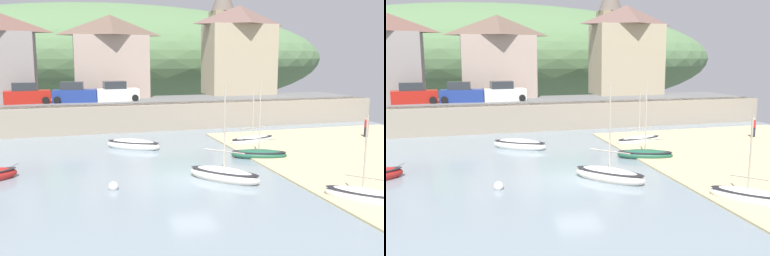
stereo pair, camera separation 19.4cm
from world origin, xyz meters
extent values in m
cube|color=gray|center=(0.00, 0.00, -0.03)|extent=(48.00, 40.00, 0.06)
cube|color=tan|center=(14.00, 2.00, 0.05)|extent=(18.00, 22.00, 0.10)
cube|color=gray|center=(0.00, 17.00, 1.20)|extent=(48.00, 2.40, 2.40)
cube|color=#606060|center=(0.00, 20.70, 2.35)|extent=(48.00, 9.00, 0.10)
ellipsoid|color=#52754A|center=(0.84, 55.20, 6.44)|extent=(80.00, 44.00, 18.39)
cube|color=tan|center=(-1.79, 25.20, 5.67)|extent=(7.68, 4.53, 6.54)
pyramid|color=brown|center=(-1.79, 25.20, 10.02)|extent=(7.98, 4.83, 2.17)
cube|color=tan|center=(13.00, 25.20, 6.38)|extent=(7.70, 4.86, 7.96)
pyramid|color=brown|center=(13.00, 25.20, 11.46)|extent=(8.00, 5.16, 2.19)
cube|color=#9B8E6A|center=(12.44, 29.20, 7.32)|extent=(2.80, 2.80, 9.85)
ellipsoid|color=silver|center=(1.61, -0.48, 0.26)|extent=(3.73, 3.87, 0.95)
ellipsoid|color=black|center=(1.61, -0.48, 0.52)|extent=(3.65, 3.80, 0.12)
cylinder|color=#B2A893|center=(1.61, -0.48, 2.97)|extent=(0.09, 0.09, 4.46)
cylinder|color=gray|center=(1.61, -0.48, 1.63)|extent=(1.70, 1.82, 0.07)
ellipsoid|color=white|center=(-1.92, 9.07, 0.26)|extent=(4.13, 3.33, 0.96)
ellipsoid|color=black|center=(-1.92, 9.07, 0.53)|extent=(4.05, 3.27, 0.12)
ellipsoid|color=white|center=(6.63, -5.47, 0.23)|extent=(3.08, 3.35, 0.83)
ellipsoid|color=black|center=(6.63, -5.47, 0.46)|extent=(3.02, 3.29, 0.12)
cylinder|color=#B2A893|center=(6.63, -5.47, 2.35)|extent=(0.09, 0.09, 3.42)
cylinder|color=gray|center=(6.63, -5.47, 1.16)|extent=(1.15, 1.33, 0.07)
ellipsoid|color=#20533C|center=(5.74, 3.89, 0.20)|extent=(3.95, 2.61, 0.74)
ellipsoid|color=black|center=(5.74, 3.89, 0.40)|extent=(3.87, 2.56, 0.12)
cylinder|color=#B2A893|center=(5.74, 3.89, 2.80)|extent=(0.09, 0.09, 4.45)
cylinder|color=gray|center=(5.74, 3.89, 1.28)|extent=(2.08, 0.86, 0.07)
ellipsoid|color=white|center=(7.42, 8.64, 0.20)|extent=(4.19, 2.05, 0.73)
ellipsoid|color=black|center=(7.42, 8.64, 0.40)|extent=(4.10, 2.01, 0.12)
cylinder|color=#B2A893|center=(7.42, 8.64, 2.29)|extent=(0.09, 0.09, 3.44)
cylinder|color=gray|center=(7.42, 8.64, 1.19)|extent=(2.42, 0.69, 0.07)
cube|color=#AC1D15|center=(-10.03, 20.70, 3.00)|extent=(4.27, 2.16, 1.20)
cube|color=#282D33|center=(-10.28, 20.70, 3.95)|extent=(2.26, 1.73, 0.80)
cylinder|color=black|center=(-8.38, 21.50, 2.72)|extent=(0.64, 0.22, 0.64)
cylinder|color=black|center=(-8.38, 19.90, 2.72)|extent=(0.64, 0.22, 0.64)
cylinder|color=black|center=(-11.68, 21.50, 2.72)|extent=(0.64, 0.22, 0.64)
cylinder|color=black|center=(-11.68, 19.90, 2.72)|extent=(0.64, 0.22, 0.64)
cube|color=navy|center=(-5.72, 20.70, 3.00)|extent=(4.23, 2.06, 1.20)
cube|color=#282D33|center=(-5.97, 20.70, 3.95)|extent=(2.22, 1.68, 0.80)
cylinder|color=black|center=(-4.07, 21.50, 2.72)|extent=(0.64, 0.22, 0.64)
cylinder|color=black|center=(-4.07, 19.90, 2.72)|extent=(0.64, 0.22, 0.64)
cylinder|color=black|center=(-7.37, 21.50, 2.72)|extent=(0.64, 0.22, 0.64)
cylinder|color=black|center=(-7.37, 19.90, 2.72)|extent=(0.64, 0.22, 0.64)
cube|color=white|center=(-1.70, 20.70, 3.00)|extent=(4.21, 1.99, 1.20)
cube|color=#282D33|center=(-1.95, 20.70, 3.95)|extent=(2.20, 1.65, 0.80)
cylinder|color=black|center=(-0.05, 21.50, 2.72)|extent=(0.64, 0.22, 0.64)
cylinder|color=black|center=(-0.05, 19.90, 2.72)|extent=(0.64, 0.22, 0.64)
cylinder|color=black|center=(-3.35, 21.50, 2.72)|extent=(0.64, 0.22, 0.64)
cylinder|color=black|center=(-3.35, 19.90, 2.72)|extent=(0.64, 0.22, 0.64)
cube|color=#282833|center=(17.32, 7.80, 0.51)|extent=(0.28, 0.20, 0.82)
cylinder|color=red|center=(17.32, 7.80, 1.21)|extent=(0.34, 0.34, 0.58)
sphere|color=#D1A889|center=(17.32, 7.80, 1.61)|extent=(0.22, 0.22, 0.22)
sphere|color=silver|center=(-4.35, -0.39, 0.15)|extent=(0.51, 0.51, 0.51)
camera|label=1|loc=(-6.33, -21.42, 6.63)|focal=39.64mm
camera|label=2|loc=(-6.14, -21.47, 6.63)|focal=39.64mm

